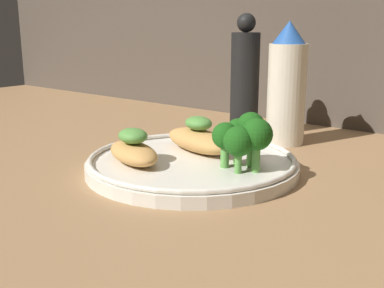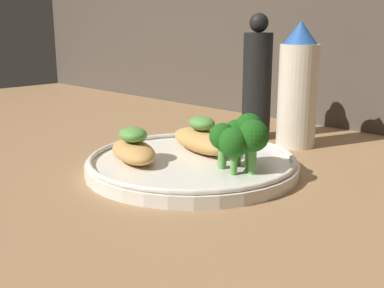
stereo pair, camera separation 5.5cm
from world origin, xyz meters
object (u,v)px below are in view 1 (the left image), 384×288
object	(u,v)px
plate	(192,163)
sauce_bottle	(287,86)
broccoli_bunch	(243,135)
pepper_grinder	(245,81)

from	to	relation	value
plate	sauce_bottle	size ratio (longest dim) A/B	1.44
plate	broccoli_bunch	xyz separation A→B (cm)	(6.72, 0.72, 4.32)
plate	sauce_bottle	distance (cm)	21.01
plate	sauce_bottle	bearing A→B (deg)	83.91
sauce_bottle	pepper_grinder	world-z (taller)	pepper_grinder
plate	pepper_grinder	xyz separation A→B (cm)	(-5.14, 19.50, 7.72)
broccoli_bunch	pepper_grinder	bearing A→B (deg)	122.28
broccoli_bunch	sauce_bottle	bearing A→B (deg)	103.88
broccoli_bunch	sauce_bottle	xyz separation A→B (cm)	(-4.64, 18.77, 3.22)
broccoli_bunch	sauce_bottle	distance (cm)	19.61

